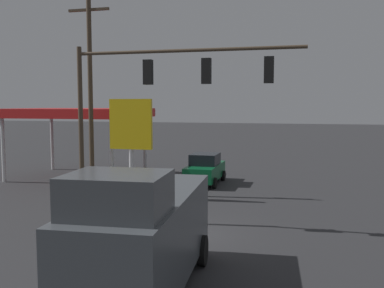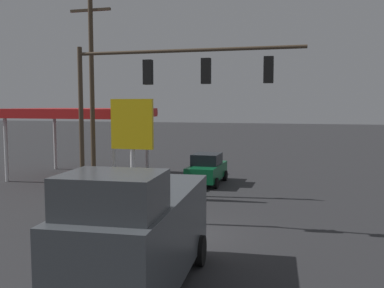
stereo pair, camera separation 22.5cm
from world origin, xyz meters
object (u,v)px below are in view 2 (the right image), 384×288
at_px(price_sign, 132,128).
at_px(delivery_truck, 141,233).
at_px(traffic_signal_assembly, 157,90).
at_px(utility_pole, 92,93).
at_px(sedan_waiting, 207,169).

distance_m(price_sign, delivery_truck, 12.17).
bearing_deg(traffic_signal_assembly, utility_pole, -42.23).
distance_m(price_sign, sedan_waiting, 6.56).
relative_size(traffic_signal_assembly, sedan_waiting, 2.14).
height_order(traffic_signal_assembly, delivery_truck, traffic_signal_assembly).
relative_size(traffic_signal_assembly, price_sign, 1.77).
height_order(price_sign, sedan_waiting, price_sign).
xyz_separation_m(utility_pole, price_sign, (-2.63, 0.58, -1.91)).
relative_size(utility_pole, sedan_waiting, 2.45).
relative_size(utility_pole, delivery_truck, 1.56).
bearing_deg(utility_pole, price_sign, 167.63).
xyz_separation_m(traffic_signal_assembly, delivery_truck, (-1.79, 6.35, -3.94)).
bearing_deg(price_sign, delivery_truck, 114.00).
bearing_deg(traffic_signal_assembly, price_sign, -56.21).
relative_size(traffic_signal_assembly, utility_pole, 0.87).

